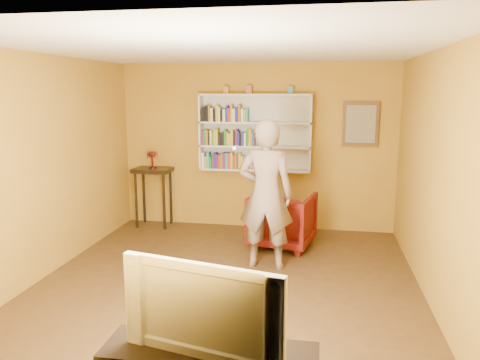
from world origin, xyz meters
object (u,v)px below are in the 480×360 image
object	(u,v)px
armchair	(282,220)
television	(209,304)
person	(266,195)
bookshelf	(255,133)
ruby_lustre	(152,156)
console_table	(153,178)

from	to	relation	value
armchair	television	xyz separation A→B (m)	(-0.18, -3.79, 0.45)
armchair	person	world-z (taller)	person
television	bookshelf	bearing A→B (deg)	107.22
armchair	television	world-z (taller)	television
bookshelf	television	size ratio (longest dim) A/B	1.58
ruby_lustre	person	distance (m)	2.63
bookshelf	ruby_lustre	bearing A→B (deg)	-174.66
bookshelf	armchair	bearing A→B (deg)	-58.77
person	console_table	bearing A→B (deg)	-35.14
television	person	bearing A→B (deg)	102.31
armchair	bookshelf	bearing A→B (deg)	-47.09
armchair	console_table	bearing A→B (deg)	-6.00
ruby_lustre	television	xyz separation A→B (m)	(2.06, -4.50, -0.34)
person	television	bearing A→B (deg)	91.25
console_table	television	world-z (taller)	television
ruby_lustre	television	bearing A→B (deg)	-65.39
ruby_lustre	armchair	bearing A→B (deg)	-17.67
ruby_lustre	person	size ratio (longest dim) A/B	0.15
bookshelf	armchair	size ratio (longest dim) A/B	2.04
bookshelf	console_table	size ratio (longest dim) A/B	1.82
bookshelf	console_table	xyz separation A→B (m)	(-1.71, -0.16, -0.77)
person	television	distance (m)	2.93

